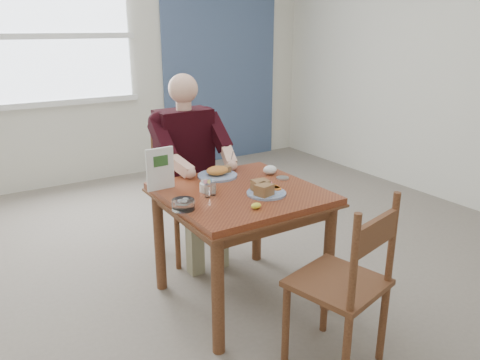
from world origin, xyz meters
TOP-DOWN VIEW (x-y plane):
  - floor at (0.00, 0.00)m, footprint 6.00×6.00m
  - wall_back at (0.00, 3.00)m, footprint 5.50×0.00m
  - accent_panel at (1.60, 2.98)m, footprint 1.60×0.02m
  - lemon_wedge at (-0.09, -0.30)m, footprint 0.07×0.06m
  - napkin at (0.34, 0.16)m, footprint 0.11×0.10m
  - metal_dish at (0.35, 0.04)m, footprint 0.10×0.10m
  - window at (-0.40, 2.97)m, footprint 1.72×0.04m
  - table at (0.00, 0.00)m, footprint 0.92×0.92m
  - chair_far at (0.00, 0.80)m, footprint 0.42×0.42m
  - chair_near at (0.10, -0.82)m, footprint 0.51×0.51m
  - diner at (0.00, 0.71)m, footprint 0.53×0.56m
  - near_plate at (0.08, -0.14)m, footprint 0.26×0.26m
  - far_plate at (0.02, 0.31)m, footprint 0.27×0.27m
  - caddy at (-0.18, 0.09)m, footprint 0.10×0.10m
  - shakers at (-0.21, 0.01)m, footprint 0.09×0.05m
  - creamer at (-0.43, -0.10)m, footprint 0.14×0.14m
  - menu at (-0.40, 0.27)m, footprint 0.18×0.02m

SIDE VIEW (x-z plane):
  - floor at x=0.00m, z-range 0.00..0.00m
  - chair_far at x=0.00m, z-range 0.00..0.95m
  - chair_near at x=0.10m, z-range 0.00..0.95m
  - table at x=0.00m, z-range 0.26..1.01m
  - metal_dish at x=0.35m, z-range 0.75..0.76m
  - lemon_wedge at x=-0.09m, z-range 0.75..0.78m
  - far_plate at x=0.02m, z-range 0.74..0.81m
  - caddy at x=-0.18m, z-range 0.74..0.81m
  - near_plate at x=0.08m, z-range 0.74..0.82m
  - creamer at x=-0.43m, z-range 0.75..0.81m
  - napkin at x=0.34m, z-range 0.75..0.81m
  - shakers at x=-0.21m, z-range 0.75..0.83m
  - diner at x=0.00m, z-range 0.12..1.50m
  - menu at x=-0.40m, z-range 0.75..1.01m
  - accent_panel at x=1.60m, z-range 0.00..2.80m
  - wall_back at x=0.00m, z-range -1.35..4.15m
  - window at x=-0.40m, z-range 0.89..2.31m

